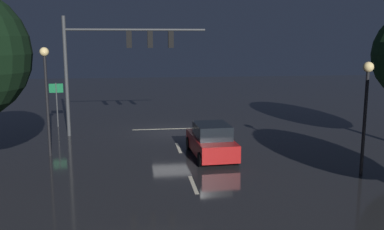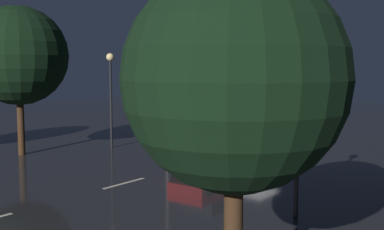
% 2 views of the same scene
% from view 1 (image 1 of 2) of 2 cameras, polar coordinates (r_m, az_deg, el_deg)
% --- Properties ---
extents(ground_plane, '(80.00, 80.00, 0.00)m').
position_cam_1_polar(ground_plane, '(27.06, -2.65, -2.30)').
color(ground_plane, '#232326').
extents(traffic_signal_assembly, '(8.45, 0.47, 7.14)m').
position_cam_1_polar(traffic_signal_assembly, '(26.23, -10.02, 8.31)').
color(traffic_signal_assembly, '#383A3D').
rests_on(traffic_signal_assembly, ground_plane).
extents(lane_dash_far, '(0.16, 2.20, 0.01)m').
position_cam_1_polar(lane_dash_far, '(23.18, -1.81, -4.39)').
color(lane_dash_far, beige).
rests_on(lane_dash_far, ground_plane).
extents(lane_dash_mid, '(0.16, 2.20, 0.01)m').
position_cam_1_polar(lane_dash_mid, '(17.47, 0.18, -9.25)').
color(lane_dash_mid, beige).
rests_on(lane_dash_mid, ground_plane).
extents(stop_bar, '(5.00, 0.16, 0.01)m').
position_cam_1_polar(stop_bar, '(28.07, -2.84, -1.85)').
color(stop_bar, beige).
rests_on(stop_bar, ground_plane).
extents(car_approaching, '(2.08, 4.44, 1.70)m').
position_cam_1_polar(car_approaching, '(21.26, 2.59, -3.52)').
color(car_approaching, maroon).
rests_on(car_approaching, ground_plane).
extents(street_lamp_left_kerb, '(0.44, 0.44, 4.87)m').
position_cam_1_polar(street_lamp_left_kerb, '(19.29, 22.21, 2.30)').
color(street_lamp_left_kerb, black).
rests_on(street_lamp_left_kerb, ground_plane).
extents(street_lamp_right_kerb, '(0.44, 0.44, 5.41)m').
position_cam_1_polar(street_lamp_right_kerb, '(22.15, -18.88, 4.26)').
color(street_lamp_right_kerb, black).
rests_on(street_lamp_right_kerb, ground_plane).
extents(route_sign, '(0.90, 0.15, 2.95)m').
position_cam_1_polar(route_sign, '(29.78, -17.61, 2.51)').
color(route_sign, '#383A3D').
rests_on(route_sign, ground_plane).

